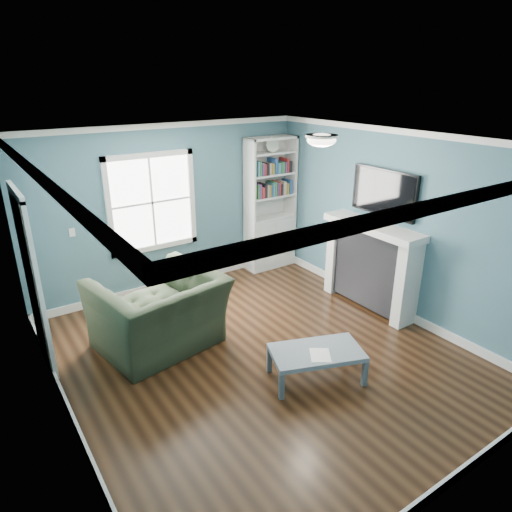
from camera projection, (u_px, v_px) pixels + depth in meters
floor at (262, 355)px, 5.66m from camera, size 5.00×5.00×0.00m
room_walls at (262, 235)px, 5.08m from camera, size 5.00×5.00×5.00m
trim at (262, 263)px, 5.21m from camera, size 4.50×5.00×2.60m
window at (152, 203)px, 6.89m from camera, size 1.40×0.06×1.50m
bookshelf at (270, 217)px, 8.02m from camera, size 0.90×0.35×2.31m
fireplace at (371, 266)px, 6.67m from camera, size 0.44×1.58×1.30m
tv at (384, 192)px, 6.33m from camera, size 0.06×1.10×0.65m
door at (32, 280)px, 5.19m from camera, size 0.12×0.98×2.17m
ceiling_fixture at (322, 139)px, 5.27m from camera, size 0.38×0.38×0.15m
light_switch at (72, 232)px, 6.35m from camera, size 0.08×0.01×0.12m
recliner at (158, 302)px, 5.63m from camera, size 1.59×1.17×1.27m
coffee_table at (317, 354)px, 5.12m from camera, size 1.15×0.88×0.37m
paper_sheet at (320, 355)px, 5.01m from camera, size 0.34×0.35×0.00m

